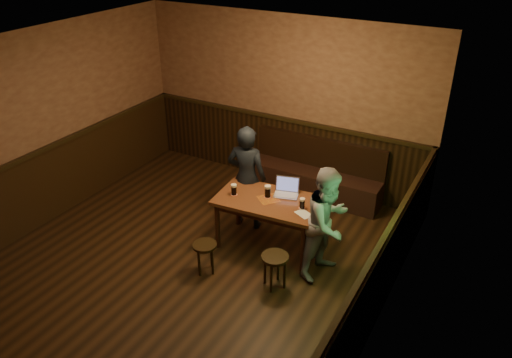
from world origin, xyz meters
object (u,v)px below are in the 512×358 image
object	(u,v)px
bench	(315,178)
pint_left	(234,189)
person_grey	(328,223)
pub_table	(268,205)
pint_mid	(268,191)
person_suit	(247,178)
stool_left	(205,250)
pint_right	(302,203)
laptop	(287,190)
stool_right	(275,262)

from	to	relation	value
bench	pint_left	size ratio (longest dim) A/B	13.97
bench	person_grey	xyz separation A→B (m)	(0.91, -1.78, 0.43)
pub_table	pint_mid	size ratio (longest dim) A/B	8.48
pint_mid	person_suit	xyz separation A→B (m)	(-0.48, 0.27, -0.05)
pub_table	pint_mid	xyz separation A→B (m)	(-0.04, 0.05, 0.18)
stool_left	pint_right	size ratio (longest dim) A/B	2.89
person_suit	person_grey	bearing A→B (deg)	151.21
pint_left	laptop	bearing A→B (deg)	30.34
pub_table	pint_right	xyz separation A→B (m)	(0.48, 0.01, 0.17)
pub_table	laptop	world-z (taller)	laptop
pint_mid	pint_right	distance (m)	0.52
pint_left	pint_mid	distance (m)	0.46
bench	pub_table	world-z (taller)	bench
pint_left	pint_mid	xyz separation A→B (m)	(0.43, 0.17, 0.01)
bench	stool_right	distance (m)	2.40
pint_right	laptop	world-z (taller)	laptop
laptop	person_suit	size ratio (longest dim) A/B	0.24
pint_left	person_suit	size ratio (longest dim) A/B	0.10
pub_table	person_suit	xyz separation A→B (m)	(-0.52, 0.32, 0.14)
pint_mid	laptop	xyz separation A→B (m)	(0.19, 0.19, -0.03)
pint_mid	bench	bearing A→B (deg)	88.59
laptop	stool_left	bearing A→B (deg)	-133.49
laptop	person_suit	xyz separation A→B (m)	(-0.67, 0.08, -0.02)
stool_left	person_suit	xyz separation A→B (m)	(-0.08, 1.21, 0.45)
pint_right	stool_right	bearing A→B (deg)	-90.86
bench	pint_right	xyz separation A→B (m)	(0.48, -1.62, 0.51)
pub_table	stool_left	distance (m)	1.04
laptop	person_grey	xyz separation A→B (m)	(0.76, -0.39, -0.06)
person_suit	laptop	bearing A→B (deg)	162.72
stool_left	pint_right	world-z (taller)	pint_right
pub_table	person_suit	bearing A→B (deg)	143.70
laptop	person_grey	world-z (taller)	person_grey
pint_mid	laptop	bearing A→B (deg)	45.92
pub_table	stool_right	xyz separation A→B (m)	(0.47, -0.72, -0.28)
pint_left	laptop	distance (m)	0.71
pint_left	person_grey	xyz separation A→B (m)	(1.37, -0.03, -0.08)
pub_table	pint_mid	world-z (taller)	pint_mid
pint_left	person_suit	distance (m)	0.44
stool_right	person_grey	distance (m)	0.81
stool_left	person_suit	bearing A→B (deg)	93.70
person_suit	person_grey	world-z (taller)	person_suit
stool_left	stool_right	size ratio (longest dim) A/B	0.92
stool_left	stool_right	distance (m)	0.93
person_suit	bench	bearing A→B (deg)	-122.33
stool_right	pint_left	xyz separation A→B (m)	(-0.94, 0.60, 0.46)
stool_left	person_grey	world-z (taller)	person_grey
bench	laptop	bearing A→B (deg)	-83.92
stool_right	bench	bearing A→B (deg)	101.39
stool_right	pint_right	xyz separation A→B (m)	(0.01, 0.73, 0.46)
pub_table	person_grey	world-z (taller)	person_grey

